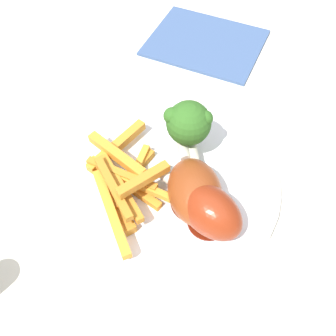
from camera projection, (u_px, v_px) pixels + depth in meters
ground_plane at (187, 321)px, 1.03m from camera, size 6.00×6.00×0.00m
dining_table at (206, 211)px, 0.52m from camera, size 1.19×0.78×0.72m
dinner_plate at (168, 181)px, 0.43m from camera, size 0.25×0.25×0.01m
broccoli_floret_front at (188, 124)px, 0.41m from camera, size 0.05×0.05×0.07m
carrot_fries_pile at (122, 180)px, 0.40m from camera, size 0.17×0.09×0.04m
chicken_drumstick_near at (194, 188)px, 0.39m from camera, size 0.13×0.06×0.05m
chicken_drumstick_far at (206, 208)px, 0.37m from camera, size 0.12×0.09×0.05m
chicken_drumstick_extra at (201, 193)px, 0.39m from camera, size 0.13×0.05×0.04m
napkin at (205, 42)px, 0.58m from camera, size 0.21×0.22×0.00m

